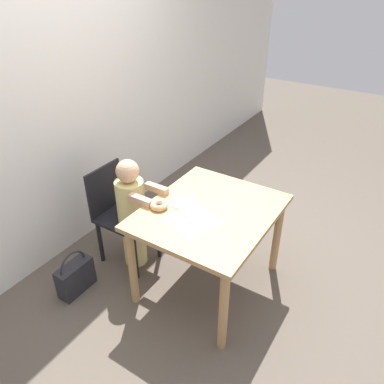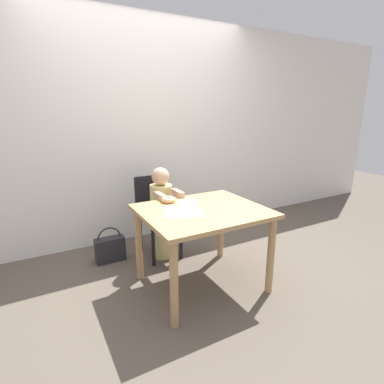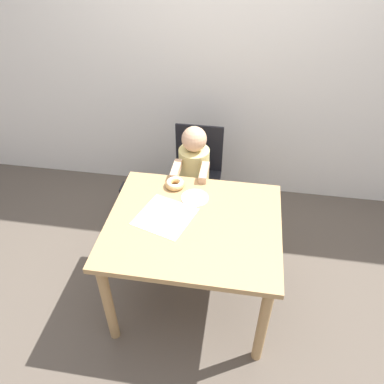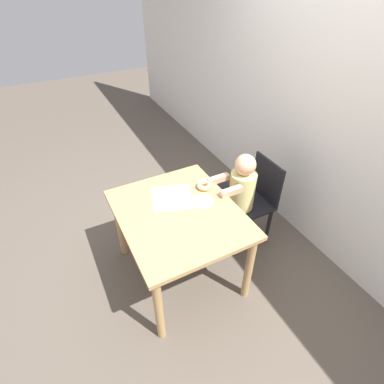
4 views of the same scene
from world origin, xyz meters
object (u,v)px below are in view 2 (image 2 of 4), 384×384
child_figure (162,213)px  handbag (110,249)px  chair (157,215)px  donut (168,200)px

child_figure → handbag: size_ratio=2.60×
chair → donut: 0.55m
chair → handbag: (-0.50, 0.05, -0.29)m
chair → child_figure: child_figure is taller
child_figure → handbag: bearing=161.0°
child_figure → donut: size_ratio=7.58×
handbag → donut: bearing=-49.4°
chair → child_figure: 0.14m
donut → handbag: 0.89m
chair → child_figure: bearing=-90.0°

